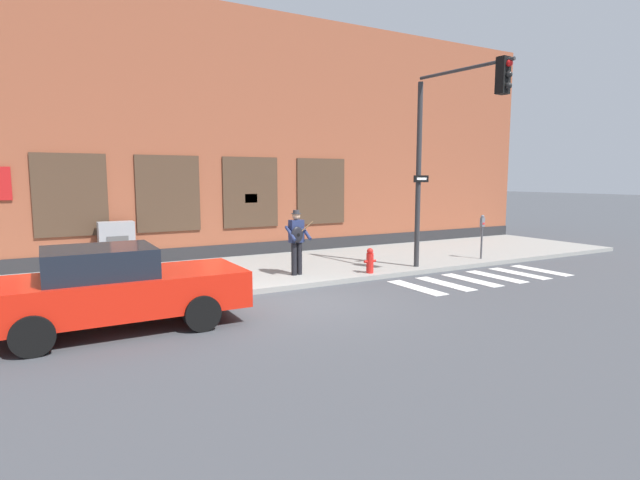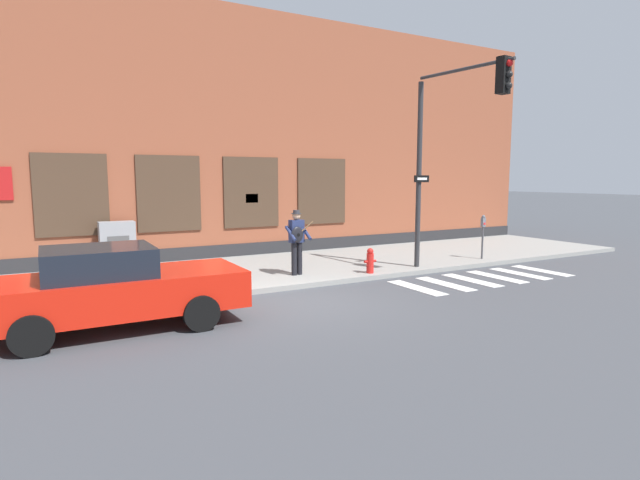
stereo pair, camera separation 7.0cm
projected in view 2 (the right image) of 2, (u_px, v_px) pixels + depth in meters
name	position (u px, v px, depth m)	size (l,w,h in m)	color
ground_plane	(298.00, 303.00, 11.08)	(160.00, 160.00, 0.00)	#424449
sidewalk	(240.00, 272.00, 14.30)	(28.00, 5.06, 0.13)	gray
building_backdrop	(194.00, 138.00, 17.72)	(28.00, 4.06, 8.31)	brown
crosswalk	(484.00, 279.00, 13.72)	(5.20, 1.90, 0.01)	silver
red_car	(112.00, 288.00, 9.07)	(4.60, 1.99, 1.53)	red
busker	(297.00, 238.00, 13.45)	(0.72, 0.55, 1.77)	black
traffic_light	(450.00, 134.00, 13.51)	(0.76, 3.03, 5.54)	#2D2D30
parking_meter	(483.00, 230.00, 16.18)	(0.13, 0.11, 1.44)	#47474C
utility_box	(118.00, 245.00, 14.57)	(0.98, 0.53, 1.36)	gray
fire_hydrant	(370.00, 261.00, 13.81)	(0.38, 0.20, 0.70)	red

